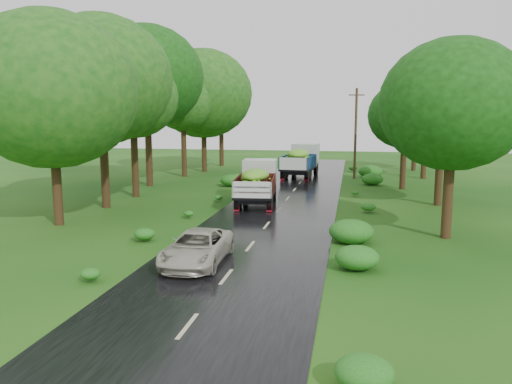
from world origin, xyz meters
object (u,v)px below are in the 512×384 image
(truck_near, at_px, (257,180))
(utility_pole, at_px, (356,133))
(car, at_px, (197,248))
(truck_far, at_px, (301,159))

(truck_near, bearing_deg, utility_pole, 60.77)
(car, bearing_deg, truck_far, 86.60)
(car, bearing_deg, utility_pole, 76.66)
(truck_far, xyz_separation_m, utility_pole, (4.56, -0.57, 2.31))
(truck_near, relative_size, car, 1.46)
(truck_far, distance_m, car, 26.57)
(truck_near, distance_m, utility_pole, 14.74)
(truck_near, distance_m, car, 12.67)
(truck_near, relative_size, truck_far, 0.92)
(truck_far, bearing_deg, car, -87.31)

